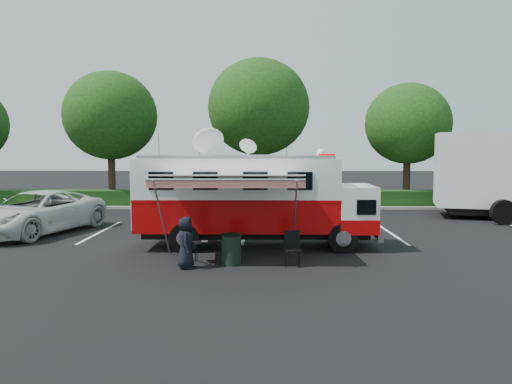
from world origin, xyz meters
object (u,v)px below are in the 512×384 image
at_px(command_truck, 254,199).
at_px(white_suv, 37,233).
at_px(folding_table, 206,243).
at_px(trash_bin, 231,249).

height_order(command_truck, white_suv, command_truck).
height_order(command_truck, folding_table, command_truck).
bearing_deg(folding_table, white_suv, 146.17).
xyz_separation_m(command_truck, folding_table, (-1.42, -2.36, -1.13)).
bearing_deg(command_truck, white_suv, 163.37).
distance_m(folding_table, trash_bin, 0.88).
bearing_deg(trash_bin, folding_table, 155.98).
bearing_deg(white_suv, command_truck, 0.86).
relative_size(command_truck, trash_bin, 8.94).
bearing_deg(white_suv, trash_bin, -15.48).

